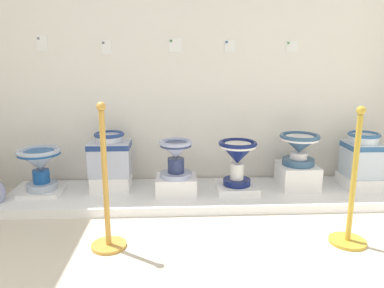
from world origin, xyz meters
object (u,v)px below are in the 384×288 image
antique_toilet_leftmost (237,155)px  stanchion_post_near_left (107,206)px  info_placard_fifth (292,46)px  plinth_block_rightmost (43,191)px  antique_toilet_broad_patterned (362,154)px  info_placard_first (42,43)px  info_placard_second (106,47)px  antique_toilet_slender_white (176,154)px  info_placard_fourth (230,46)px  plinth_block_slender_white (176,185)px  plinth_block_broad_patterned (359,181)px  antique_toilet_pale_glazed (110,154)px  plinth_block_central_ornate (297,176)px  antique_toilet_central_ornate (299,146)px  plinth_block_pale_glazed (112,182)px  stanchion_post_near_right (351,206)px  plinth_block_leftmost (237,188)px  antique_toilet_rightmost (40,162)px  info_placard_third (175,45)px

antique_toilet_leftmost → stanchion_post_near_left: 1.42m
antique_toilet_leftmost → info_placard_fifth: info_placard_fifth is taller
plinth_block_rightmost → antique_toilet_broad_patterned: antique_toilet_broad_patterned is taller
info_placard_first → info_placard_second: 0.63m
antique_toilet_slender_white → info_placard_fourth: info_placard_fourth is taller
plinth_block_slender_white → info_placard_second: info_placard_second is taller
antique_toilet_slender_white → plinth_block_broad_patterned: (1.87, 0.12, -0.34)m
plinth_block_broad_patterned → info_placard_second: bearing=172.0°
info_placard_second → plinth_block_broad_patterned: bearing=-8.0°
antique_toilet_pale_glazed → info_placard_fifth: size_ratio=3.58×
info_placard_fifth → plinth_block_central_ornate: bearing=-84.9°
antique_toilet_central_ornate → plinth_block_rightmost: bearing=-178.5°
plinth_block_broad_patterned → stanchion_post_near_left: (-2.37, -0.97, 0.18)m
antique_toilet_central_ornate → plinth_block_pale_glazed: bearing=179.7°
info_placard_first → stanchion_post_near_right: (2.59, -1.35, -1.22)m
plinth_block_rightmost → antique_toilet_leftmost: size_ratio=0.87×
info_placard_first → info_placard_fifth: info_placard_first is taller
plinth_block_rightmost → plinth_block_leftmost: (1.89, -0.03, 0.01)m
info_placard_second → stanchion_post_near_left: info_placard_second is taller
antique_toilet_slender_white → antique_toilet_broad_patterned: antique_toilet_broad_patterned is taller
stanchion_post_near_left → stanchion_post_near_right: bearing=-0.8°
plinth_block_rightmost → info_placard_fifth: size_ratio=3.19×
plinth_block_rightmost → stanchion_post_near_left: stanchion_post_near_left is taller
plinth_block_rightmost → antique_toilet_pale_glazed: antique_toilet_pale_glazed is taller
stanchion_post_near_right → info_placard_second: bearing=145.4°
plinth_block_rightmost → info_placard_fourth: 2.35m
plinth_block_pale_glazed → antique_toilet_slender_white: size_ratio=1.05×
plinth_block_slender_white → plinth_block_central_ornate: plinth_block_central_ornate is taller
antique_toilet_rightmost → antique_toilet_central_ornate: size_ratio=1.03×
plinth_block_pale_glazed → info_placard_third: (0.65, 0.32, 1.33)m
plinth_block_rightmost → antique_toilet_central_ornate: (2.52, 0.07, 0.41)m
antique_toilet_broad_patterned → info_placard_fifth: bearing=152.0°
antique_toilet_central_ornate → info_placard_third: size_ratio=2.86×
stanchion_post_near_right → stanchion_post_near_left: bearing=179.2°
plinth_block_pale_glazed → antique_toilet_broad_patterned: bearing=-0.8°
info_placard_third → info_placard_fifth: size_ratio=1.16×
antique_toilet_rightmost → plinth_block_leftmost: (1.89, -0.03, -0.28)m
antique_toilet_rightmost → plinth_block_central_ornate: size_ratio=1.03×
plinth_block_pale_glazed → info_placard_fifth: size_ratio=3.13×
info_placard_fourth → stanchion_post_near_left: info_placard_fourth is taller
info_placard_third → info_placard_fourth: 0.55m
antique_toilet_broad_patterned → stanchion_post_near_right: (-0.58, -1.00, -0.14)m
info_placard_first → info_placard_second: size_ratio=1.10×
plinth_block_leftmost → plinth_block_broad_patterned: 1.27m
plinth_block_pale_glazed → antique_toilet_leftmost: bearing=-5.0°
plinth_block_broad_patterned → info_placard_fourth: info_placard_fourth is taller
info_placard_second → stanchion_post_near_left: size_ratio=0.12×
plinth_block_pale_glazed → stanchion_post_near_right: size_ratio=0.36×
antique_toilet_pale_glazed → info_placard_second: bearing=97.0°
plinth_block_slender_white → antique_toilet_central_ornate: (1.23, 0.14, 0.34)m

